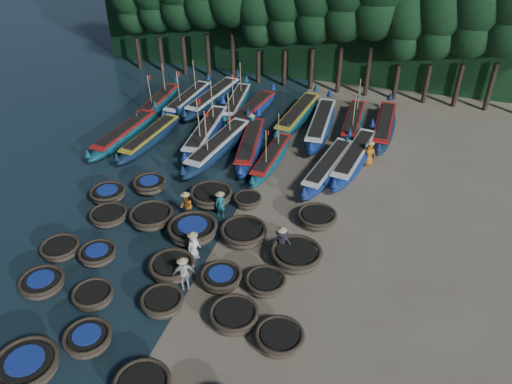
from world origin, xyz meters
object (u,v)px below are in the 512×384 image
(coracle_9, at_px, (280,338))
(fisherman_2, at_px, (186,206))
(long_boat_6, at_px, (271,158))
(long_boat_13, at_px, (252,111))
(long_boat_16, at_px, (353,122))
(long_boat_17, at_px, (384,126))
(coracle_10, at_px, (60,249))
(coracle_6, at_px, (93,296))
(fisherman_4, at_px, (184,273))
(coracle_2, at_px, (88,339))
(long_boat_14, at_px, (298,115))
(long_boat_4, at_px, (219,146))
(long_boat_7, at_px, (328,166))
(long_boat_10, at_px, (188,100))
(coracle_8, at_px, (234,316))
(coracle_23, at_px, (248,200))
(long_boat_12, at_px, (236,103))
(coracle_19, at_px, (296,255))
(coracle_22, at_px, (211,196))
(long_boat_9, at_px, (159,102))
(fisherman_3, at_px, (282,242))
(coracle_11, at_px, (98,254))
(long_boat_1, at_px, (125,134))
(long_boat_15, at_px, (321,124))
(fisherman_0, at_px, (193,245))
(long_boat_3, at_px, (206,133))
(coracle_12, at_px, (172,268))
(coracle_13, at_px, (221,278))
(long_boat_8, at_px, (354,157))
(coracle_16, at_px, (152,217))
(fisherman_1, at_px, (220,203))
(coracle_5, at_px, (42,283))
(fisherman_5, at_px, (252,124))
(long_boat_11, at_px, (213,98))
(coracle_17, at_px, (193,230))
(coracle_24, at_px, (317,218))
(long_boat_5, at_px, (250,145))
(fisherman_6, at_px, (369,153))
(coracle_15, at_px, (109,216))
(coracle_14, at_px, (266,283))
(coracle_1, at_px, (27,366))
(coracle_20, at_px, (108,194))
(coracle_7, at_px, (162,302))
(coracle_21, at_px, (150,185))
(long_boat_2, at_px, (151,138))
(coracle_18, at_px, (244,233))

(coracle_9, height_order, fisherman_2, fisherman_2)
(long_boat_6, xyz_separation_m, long_boat_13, (-3.32, 6.22, 0.04))
(long_boat_16, relative_size, long_boat_17, 0.92)
(coracle_10, bearing_deg, coracle_6, -34.04)
(coracle_6, relative_size, fisherman_4, 1.10)
(coracle_2, height_order, long_boat_14, long_boat_14)
(long_boat_4, relative_size, long_boat_13, 1.14)
(long_boat_7, xyz_separation_m, long_boat_10, (-12.38, 6.61, -0.02))
(coracle_8, bearing_deg, coracle_9, -13.13)
(coracle_23, relative_size, long_boat_12, 0.24)
(coracle_19, bearing_deg, long_boat_14, 103.56)
(coracle_22, height_order, long_boat_14, long_boat_14)
(coracle_22, bearing_deg, fisherman_2, -109.79)
(long_boat_9, xyz_separation_m, fisherman_3, (13.65, -13.76, 0.37))
(coracle_11, xyz_separation_m, long_boat_1, (-5.00, 11.28, 0.17))
(long_boat_15, bearing_deg, fisherman_0, -104.54)
(coracle_2, height_order, long_boat_3, long_boat_3)
(long_boat_10, distance_m, long_boat_12, 3.86)
(coracle_12, bearing_deg, coracle_13, 2.27)
(coracle_9, bearing_deg, long_boat_8, 87.20)
(coracle_23, xyz_separation_m, long_boat_12, (-4.93, 11.95, 0.17))
(coracle_16, distance_m, long_boat_7, 11.19)
(coracle_16, bearing_deg, coracle_8, -38.20)
(fisherman_0, height_order, fisherman_1, fisherman_0)
(coracle_5, xyz_separation_m, fisherman_5, (4.25, 17.38, 0.38))
(long_boat_6, relative_size, fisherman_0, 4.23)
(long_boat_9, relative_size, long_boat_11, 0.86)
(fisherman_2, bearing_deg, coracle_17, 0.23)
(coracle_13, xyz_separation_m, long_boat_10, (-9.56, 17.59, 0.11))
(coracle_24, height_order, long_boat_3, long_boat_3)
(long_boat_5, distance_m, fisherman_3, 10.47)
(coracle_9, xyz_separation_m, fisherman_6, (1.59, 15.34, 0.48))
(coracle_11, height_order, fisherman_4, fisherman_4)
(coracle_15, bearing_deg, long_boat_4, 70.99)
(coracle_12, relative_size, coracle_14, 1.00)
(coracle_6, height_order, coracle_19, coracle_19)
(coracle_1, bearing_deg, fisherman_3, 52.06)
(coracle_5, distance_m, coracle_23, 11.30)
(coracle_11, xyz_separation_m, long_boat_15, (7.54, 16.68, 0.23))
(coracle_12, distance_m, long_boat_13, 17.44)
(fisherman_4, bearing_deg, coracle_1, -153.37)
(coracle_8, height_order, long_boat_11, long_boat_11)
(coracle_20, bearing_deg, coracle_11, -63.78)
(long_boat_6, height_order, fisherman_6, long_boat_6)
(coracle_7, relative_size, coracle_21, 1.05)
(long_boat_1, bearing_deg, coracle_15, -61.03)
(long_boat_1, bearing_deg, long_boat_2, 6.11)
(coracle_18, bearing_deg, long_boat_9, 131.05)
(coracle_20, distance_m, long_boat_4, 7.99)
(coracle_1, xyz_separation_m, fisherman_5, (1.94, 21.29, 0.32))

